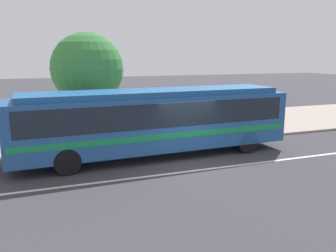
{
  "coord_description": "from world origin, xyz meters",
  "views": [
    {
      "loc": [
        -5.41,
        -12.14,
        4.3
      ],
      "look_at": [
        -0.4,
        1.59,
        1.3
      ],
      "focal_mm": 36.53,
      "sensor_mm": 36.0,
      "label": 1
    }
  ],
  "objects": [
    {
      "name": "ground_plane",
      "position": [
        0.0,
        0.0,
        0.0
      ],
      "size": [
        120.0,
        120.0,
        0.0
      ],
      "primitive_type": "plane",
      "color": "#39383E"
    },
    {
      "name": "transit_bus",
      "position": [
        -0.99,
        1.6,
        1.69
      ],
      "size": [
        11.97,
        2.88,
        2.9
      ],
      "color": "#225192",
      "rests_on": "ground_plane"
    },
    {
      "name": "street_tree_near_stop",
      "position": [
        -3.34,
        4.96,
        3.68
      ],
      "size": [
        3.49,
        3.49,
        5.32
      ],
      "color": "brown",
      "rests_on": "sidewalk_slab"
    },
    {
      "name": "pedestrian_waiting_near_sign",
      "position": [
        4.12,
        3.8,
        1.11
      ],
      "size": [
        0.48,
        0.48,
        1.69
      ],
      "color": "slate",
      "rests_on": "sidewalk_slab"
    },
    {
      "name": "sidewalk_slab",
      "position": [
        0.0,
        6.95,
        0.06
      ],
      "size": [
        60.0,
        8.0,
        0.12
      ],
      "primitive_type": "cube",
      "color": "#A19287",
      "rests_on": "ground_plane"
    },
    {
      "name": "lane_stripe_center",
      "position": [
        0.0,
        -0.8,
        0.0
      ],
      "size": [
        56.0,
        0.16,
        0.01
      ],
      "primitive_type": "cube",
      "color": "silver",
      "rests_on": "ground_plane"
    }
  ]
}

